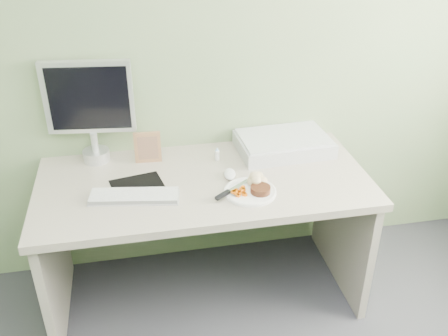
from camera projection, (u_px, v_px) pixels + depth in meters
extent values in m
plane|color=gray|center=(189.00, 31.00, 2.42)|extent=(3.50, 0.00, 3.50)
cube|color=#B0A393|center=(204.00, 183.00, 2.42)|extent=(1.60, 0.75, 0.04)
cube|color=gray|center=(54.00, 261.00, 2.48)|extent=(0.04, 0.70, 0.69)
cube|color=gray|center=(342.00, 226.00, 2.73)|extent=(0.04, 0.70, 0.69)
cylinder|color=white|center=(250.00, 192.00, 2.30)|extent=(0.24, 0.24, 0.01)
cylinder|color=black|center=(260.00, 190.00, 2.28)|extent=(0.12, 0.12, 0.03)
ellipsoid|color=tan|center=(255.00, 178.00, 2.33)|extent=(0.13, 0.12, 0.06)
cube|color=#DD5A04|center=(238.00, 190.00, 2.27)|extent=(0.06, 0.06, 0.04)
cube|color=silver|center=(239.00, 185.00, 2.32)|extent=(0.12, 0.09, 0.01)
cube|color=black|center=(223.00, 195.00, 2.24)|extent=(0.08, 0.07, 0.02)
cube|color=black|center=(138.00, 186.00, 2.35)|extent=(0.28, 0.25, 0.00)
cube|color=white|center=(134.00, 196.00, 2.26)|extent=(0.41, 0.18, 0.02)
ellipsoid|color=white|center=(230.00, 174.00, 2.42)|extent=(0.07, 0.11, 0.04)
cube|color=#9C6749|center=(148.00, 147.00, 2.52)|extent=(0.13, 0.02, 0.17)
cylinder|color=white|center=(217.00, 155.00, 2.57)|extent=(0.02, 0.02, 0.05)
cone|color=#9CCEFA|center=(217.00, 149.00, 2.55)|extent=(0.02, 0.02, 0.02)
cube|color=#B1B3B8|center=(284.00, 144.00, 2.65)|extent=(0.50, 0.34, 0.07)
cylinder|color=silver|center=(96.00, 155.00, 2.56)|extent=(0.14, 0.14, 0.06)
cylinder|color=silver|center=(94.00, 142.00, 2.52)|extent=(0.03, 0.03, 0.10)
cube|color=silver|center=(88.00, 97.00, 2.43)|extent=(0.44, 0.09, 0.37)
cube|color=black|center=(88.00, 99.00, 2.41)|extent=(0.38, 0.05, 0.32)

